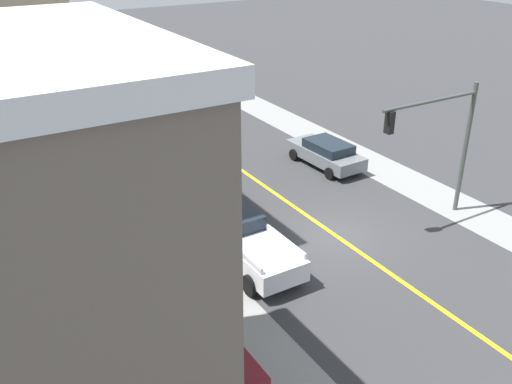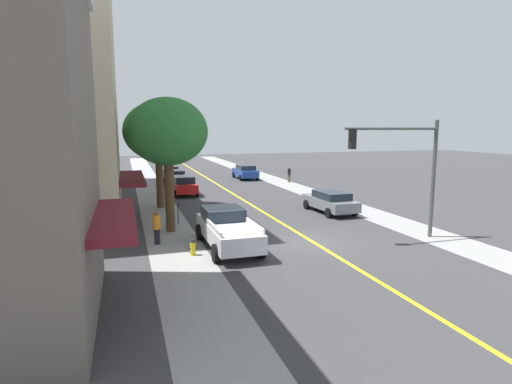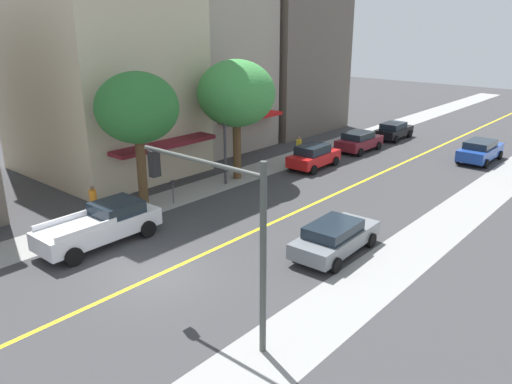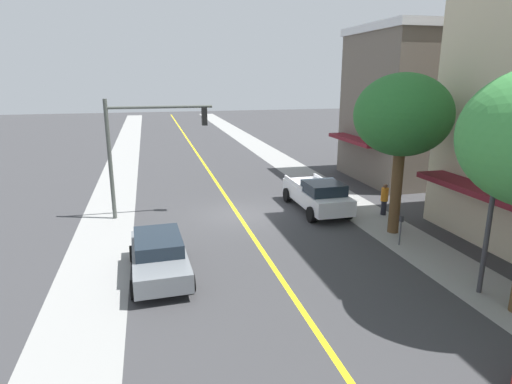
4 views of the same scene
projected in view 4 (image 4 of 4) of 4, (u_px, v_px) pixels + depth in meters
ground_plane at (238, 214)px, 22.86m from camera, size 140.00×140.00×0.00m
sidewalk_left at (353, 206)px, 24.39m from camera, size 2.63×126.00×0.01m
sidewalk_right at (106, 224)px, 21.32m from camera, size 2.63×126.00×0.01m
road_centerline_stripe at (238, 214)px, 22.86m from camera, size 0.20×126.00×0.00m
brick_apartment_block at (429, 105)px, 29.86m from camera, size 11.21×7.98×10.29m
street_tree_left_near at (403, 116)px, 18.90m from camera, size 4.24×4.24×7.23m
fire_hydrant at (341, 198)px, 24.53m from camera, size 0.44×0.24×0.76m
parking_meter at (401, 226)px, 18.50m from camera, size 0.12×0.18×1.32m
traffic_light_mast at (143, 138)px, 21.57m from camera, size 5.25×0.32×6.01m
street_lamp at (494, 189)px, 13.70m from camera, size 0.70×0.36×5.76m
grey_sedan_right_curb at (159, 255)px, 15.74m from camera, size 2.24×4.77×1.45m
white_pickup_truck at (317, 195)px, 23.27m from camera, size 2.31×5.60×1.77m
pedestrian_orange_shirt at (384, 199)px, 22.57m from camera, size 0.37×0.37×1.67m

